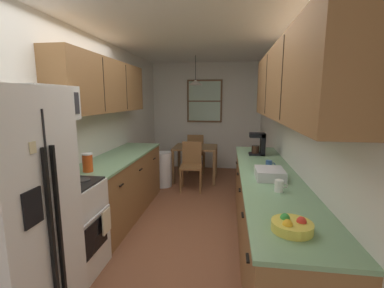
{
  "coord_description": "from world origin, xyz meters",
  "views": [
    {
      "loc": [
        0.55,
        -2.81,
        1.71
      ],
      "look_at": [
        -0.01,
        1.19,
        1.01
      ],
      "focal_mm": 24.67,
      "sensor_mm": 36.0,
      "label": 1
    }
  ],
  "objects_px": {
    "dining_table": "(195,152)",
    "mug_by_coffeemaker": "(279,186)",
    "microwave_over_range": "(42,104)",
    "dining_chair_near": "(191,163)",
    "storage_canister": "(88,162)",
    "trash_bin": "(163,169)",
    "dish_rack": "(270,174)",
    "dining_chair_far": "(196,151)",
    "fruit_bowl": "(292,225)",
    "refrigerator": "(4,220)",
    "stove_range": "(65,229)",
    "mug_spare": "(269,165)",
    "table_serving_bowl": "(195,145)",
    "coffee_maker": "(259,144)"
  },
  "relations": [
    {
      "from": "stove_range",
      "to": "mug_spare",
      "type": "xyz_separation_m",
      "value": [
        2.01,
        0.87,
        0.48
      ]
    },
    {
      "from": "dining_chair_far",
      "to": "dining_table",
      "type": "bearing_deg",
      "value": -83.97
    },
    {
      "from": "dining_chair_far",
      "to": "dish_rack",
      "type": "distance_m",
      "value": 3.5
    },
    {
      "from": "coffee_maker",
      "to": "dish_rack",
      "type": "xyz_separation_m",
      "value": [
        -0.02,
        -1.16,
        -0.12
      ]
    },
    {
      "from": "stove_range",
      "to": "dining_table",
      "type": "distance_m",
      "value": 3.32
    },
    {
      "from": "coffee_maker",
      "to": "dish_rack",
      "type": "height_order",
      "value": "coffee_maker"
    },
    {
      "from": "storage_canister",
      "to": "fruit_bowl",
      "type": "distance_m",
      "value": 2.23
    },
    {
      "from": "stove_range",
      "to": "mug_by_coffeemaker",
      "type": "height_order",
      "value": "stove_range"
    },
    {
      "from": "refrigerator",
      "to": "dish_rack",
      "type": "bearing_deg",
      "value": 32.11
    },
    {
      "from": "dining_table",
      "to": "dining_chair_near",
      "type": "bearing_deg",
      "value": -90.19
    },
    {
      "from": "microwave_over_range",
      "to": "dining_table",
      "type": "xyz_separation_m",
      "value": [
        0.98,
        3.21,
        -1.06
      ]
    },
    {
      "from": "microwave_over_range",
      "to": "dining_chair_near",
      "type": "distance_m",
      "value": 3.03
    },
    {
      "from": "fruit_bowl",
      "to": "coffee_maker",
      "type": "bearing_deg",
      "value": 88.87
    },
    {
      "from": "trash_bin",
      "to": "dish_rack",
      "type": "distance_m",
      "value": 2.83
    },
    {
      "from": "mug_spare",
      "to": "table_serving_bowl",
      "type": "bearing_deg",
      "value": 116.42
    },
    {
      "from": "microwave_over_range",
      "to": "dish_rack",
      "type": "bearing_deg",
      "value": 13.96
    },
    {
      "from": "dining_chair_near",
      "to": "dining_chair_far",
      "type": "height_order",
      "value": "same"
    },
    {
      "from": "dining_table",
      "to": "mug_by_coffeemaker",
      "type": "height_order",
      "value": "mug_by_coffeemaker"
    },
    {
      "from": "mug_by_coffeemaker",
      "to": "dish_rack",
      "type": "distance_m",
      "value": 0.39
    },
    {
      "from": "dining_table",
      "to": "trash_bin",
      "type": "bearing_deg",
      "value": -139.3
    },
    {
      "from": "dining_chair_near",
      "to": "coffee_maker",
      "type": "xyz_separation_m",
      "value": [
        1.12,
        -0.95,
        0.57
      ]
    },
    {
      "from": "dining_chair_near",
      "to": "table_serving_bowl",
      "type": "bearing_deg",
      "value": 89.12
    },
    {
      "from": "refrigerator",
      "to": "table_serving_bowl",
      "type": "relative_size",
      "value": 9.89
    },
    {
      "from": "dining_table",
      "to": "mug_spare",
      "type": "xyz_separation_m",
      "value": [
        1.15,
        -2.34,
        0.35
      ]
    },
    {
      "from": "stove_range",
      "to": "fruit_bowl",
      "type": "bearing_deg",
      "value": -16.72
    },
    {
      "from": "trash_bin",
      "to": "storage_canister",
      "type": "distance_m",
      "value": 2.33
    },
    {
      "from": "mug_by_coffeemaker",
      "to": "dish_rack",
      "type": "bearing_deg",
      "value": 93.72
    },
    {
      "from": "trash_bin",
      "to": "mug_spare",
      "type": "height_order",
      "value": "mug_spare"
    },
    {
      "from": "dining_chair_near",
      "to": "dish_rack",
      "type": "distance_m",
      "value": 2.42
    },
    {
      "from": "refrigerator",
      "to": "dining_table",
      "type": "height_order",
      "value": "refrigerator"
    },
    {
      "from": "dining_chair_far",
      "to": "fruit_bowl",
      "type": "height_order",
      "value": "fruit_bowl"
    },
    {
      "from": "dining_chair_far",
      "to": "microwave_over_range",
      "type": "bearing_deg",
      "value": -103.64
    },
    {
      "from": "coffee_maker",
      "to": "fruit_bowl",
      "type": "bearing_deg",
      "value": -91.13
    },
    {
      "from": "dining_chair_far",
      "to": "mug_by_coffeemaker",
      "type": "xyz_separation_m",
      "value": [
        1.19,
        -3.65,
        0.45
      ]
    },
    {
      "from": "dining_chair_near",
      "to": "trash_bin",
      "type": "relative_size",
      "value": 1.33
    },
    {
      "from": "trash_bin",
      "to": "dish_rack",
      "type": "relative_size",
      "value": 2.0
    },
    {
      "from": "stove_range",
      "to": "dish_rack",
      "type": "xyz_separation_m",
      "value": [
        1.97,
        0.52,
        0.48
      ]
    },
    {
      "from": "refrigerator",
      "to": "fruit_bowl",
      "type": "height_order",
      "value": "refrigerator"
    },
    {
      "from": "stove_range",
      "to": "dining_chair_near",
      "type": "distance_m",
      "value": 2.77
    },
    {
      "from": "dining_chair_near",
      "to": "dish_rack",
      "type": "relative_size",
      "value": 2.65
    },
    {
      "from": "storage_canister",
      "to": "table_serving_bowl",
      "type": "height_order",
      "value": "storage_canister"
    },
    {
      "from": "stove_range",
      "to": "coffee_maker",
      "type": "relative_size",
      "value": 3.45
    },
    {
      "from": "dining_chair_far",
      "to": "coffee_maker",
      "type": "distance_m",
      "value": 2.48
    },
    {
      "from": "refrigerator",
      "to": "dining_chair_near",
      "type": "xyz_separation_m",
      "value": [
        0.81,
        3.31,
        -0.39
      ]
    },
    {
      "from": "dining_chair_far",
      "to": "mug_spare",
      "type": "relative_size",
      "value": 8.19
    },
    {
      "from": "dining_chair_far",
      "to": "trash_bin",
      "type": "bearing_deg",
      "value": -115.5
    },
    {
      "from": "microwave_over_range",
      "to": "table_serving_bowl",
      "type": "relative_size",
      "value": 3.43
    },
    {
      "from": "dining_table",
      "to": "fruit_bowl",
      "type": "distance_m",
      "value": 3.95
    },
    {
      "from": "dining_chair_near",
      "to": "storage_canister",
      "type": "xyz_separation_m",
      "value": [
        -0.87,
        -2.12,
        0.51
      ]
    },
    {
      "from": "storage_canister",
      "to": "fruit_bowl",
      "type": "bearing_deg",
      "value": -29.13
    }
  ]
}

